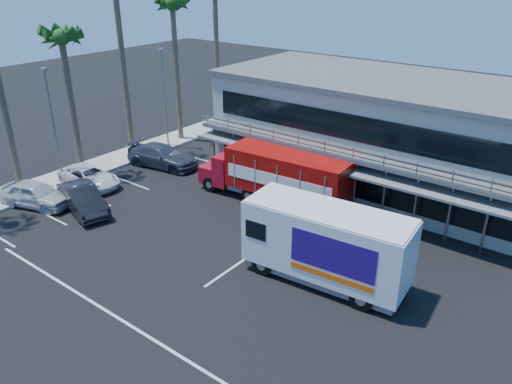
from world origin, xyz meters
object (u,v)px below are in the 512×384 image
Objects in this scene: parked_car_b at (83,199)px; red_truck at (278,175)px; white_van at (326,244)px; parked_car_a at (36,194)px.

red_truck is at bearing -30.47° from parked_car_b.
parked_car_b is (-8.87, -8.38, -1.09)m from red_truck.
white_van is 16.02m from parked_car_b.
parked_car_a is (-18.76, -4.00, -1.23)m from white_van.
parked_car_a is (-11.87, -9.76, -1.09)m from red_truck.
white_van reaches higher than parked_car_a.
white_van is 19.22m from parked_car_a.
red_truck is at bearing -68.43° from parked_car_a.
red_truck is 15.41m from parked_car_a.
red_truck is 2.10× the size of parked_car_b.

